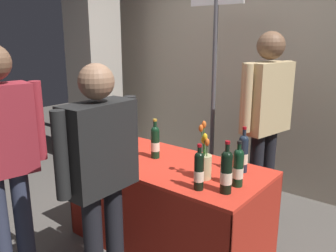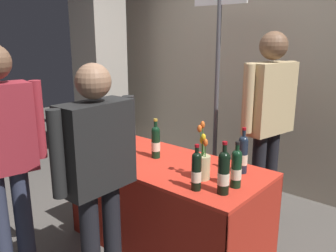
{
  "view_description": "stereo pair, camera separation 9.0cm",
  "coord_description": "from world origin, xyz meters",
  "px_view_note": "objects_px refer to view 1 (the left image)",
  "views": [
    {
      "loc": [
        1.61,
        -2.02,
        1.69
      ],
      "look_at": [
        0.0,
        0.0,
        1.02
      ],
      "focal_mm": 37.3,
      "sensor_mm": 36.0,
      "label": 1
    },
    {
      "loc": [
        1.68,
        -1.96,
        1.69
      ],
      "look_at": [
        0.0,
        0.0,
        1.02
      ],
      "focal_mm": 37.3,
      "sensor_mm": 36.0,
      "label": 2
    }
  ],
  "objects_px": {
    "wine_glass_near_vendor": "(103,140)",
    "taster_foreground_right": "(3,150)",
    "display_bottle_0": "(226,171)",
    "vendor_presenter": "(266,111)",
    "tasting_table": "(168,188)",
    "booth_signpost": "(214,69)",
    "flower_vase": "(204,162)",
    "concrete_pillar": "(92,31)",
    "featured_wine_bottle": "(243,153)"
  },
  "relations": [
    {
      "from": "wine_glass_near_vendor",
      "to": "taster_foreground_right",
      "type": "relative_size",
      "value": 0.09
    },
    {
      "from": "display_bottle_0",
      "to": "vendor_presenter",
      "type": "height_order",
      "value": "vendor_presenter"
    },
    {
      "from": "tasting_table",
      "to": "booth_signpost",
      "type": "bearing_deg",
      "value": 100.71
    },
    {
      "from": "tasting_table",
      "to": "flower_vase",
      "type": "relative_size",
      "value": 3.8
    },
    {
      "from": "tasting_table",
      "to": "taster_foreground_right",
      "type": "distance_m",
      "value": 1.25
    },
    {
      "from": "vendor_presenter",
      "to": "taster_foreground_right",
      "type": "bearing_deg",
      "value": -15.4
    },
    {
      "from": "concrete_pillar",
      "to": "flower_vase",
      "type": "xyz_separation_m",
      "value": [
        2.36,
        -1.03,
        -0.91
      ]
    },
    {
      "from": "featured_wine_bottle",
      "to": "flower_vase",
      "type": "xyz_separation_m",
      "value": [
        -0.16,
        -0.28,
        -0.03
      ]
    },
    {
      "from": "featured_wine_bottle",
      "to": "vendor_presenter",
      "type": "relative_size",
      "value": 0.2
    },
    {
      "from": "vendor_presenter",
      "to": "taster_foreground_right",
      "type": "relative_size",
      "value": 1.05
    },
    {
      "from": "concrete_pillar",
      "to": "tasting_table",
      "type": "height_order",
      "value": "concrete_pillar"
    },
    {
      "from": "featured_wine_bottle",
      "to": "taster_foreground_right",
      "type": "height_order",
      "value": "taster_foreground_right"
    },
    {
      "from": "tasting_table",
      "to": "concrete_pillar",
      "type": "bearing_deg",
      "value": 154.31
    },
    {
      "from": "concrete_pillar",
      "to": "display_bottle_0",
      "type": "height_order",
      "value": "concrete_pillar"
    },
    {
      "from": "wine_glass_near_vendor",
      "to": "vendor_presenter",
      "type": "relative_size",
      "value": 0.09
    },
    {
      "from": "tasting_table",
      "to": "display_bottle_0",
      "type": "height_order",
      "value": "display_bottle_0"
    },
    {
      "from": "flower_vase",
      "to": "tasting_table",
      "type": "bearing_deg",
      "value": 167.96
    },
    {
      "from": "wine_glass_near_vendor",
      "to": "taster_foreground_right",
      "type": "xyz_separation_m",
      "value": [
        0.05,
        -0.88,
        0.15
      ]
    },
    {
      "from": "featured_wine_bottle",
      "to": "display_bottle_0",
      "type": "relative_size",
      "value": 0.99
    },
    {
      "from": "taster_foreground_right",
      "to": "featured_wine_bottle",
      "type": "bearing_deg",
      "value": -29.68
    },
    {
      "from": "display_bottle_0",
      "to": "booth_signpost",
      "type": "distance_m",
      "value": 1.49
    },
    {
      "from": "concrete_pillar",
      "to": "wine_glass_near_vendor",
      "type": "xyz_separation_m",
      "value": [
        1.38,
        -1.09,
        -0.91
      ]
    },
    {
      "from": "tasting_table",
      "to": "featured_wine_bottle",
      "type": "xyz_separation_m",
      "value": [
        0.54,
        0.2,
        0.36
      ]
    },
    {
      "from": "display_bottle_0",
      "to": "taster_foreground_right",
      "type": "height_order",
      "value": "taster_foreground_right"
    },
    {
      "from": "wine_glass_near_vendor",
      "to": "flower_vase",
      "type": "xyz_separation_m",
      "value": [
        0.98,
        0.06,
        0.01
      ]
    },
    {
      "from": "featured_wine_bottle",
      "to": "concrete_pillar",
      "type": "bearing_deg",
      "value": 163.37
    },
    {
      "from": "concrete_pillar",
      "to": "taster_foreground_right",
      "type": "xyz_separation_m",
      "value": [
        1.44,
        -1.97,
        -0.76
      ]
    },
    {
      "from": "featured_wine_bottle",
      "to": "display_bottle_0",
      "type": "bearing_deg",
      "value": -78.38
    },
    {
      "from": "flower_vase",
      "to": "booth_signpost",
      "type": "relative_size",
      "value": 0.19
    },
    {
      "from": "flower_vase",
      "to": "booth_signpost",
      "type": "distance_m",
      "value": 1.29
    },
    {
      "from": "vendor_presenter",
      "to": "booth_signpost",
      "type": "distance_m",
      "value": 0.68
    },
    {
      "from": "vendor_presenter",
      "to": "booth_signpost",
      "type": "bearing_deg",
      "value": -87.11
    },
    {
      "from": "featured_wine_bottle",
      "to": "booth_signpost",
      "type": "xyz_separation_m",
      "value": [
        -0.72,
        0.75,
        0.51
      ]
    },
    {
      "from": "vendor_presenter",
      "to": "tasting_table",
      "type": "bearing_deg",
      "value": -14.31
    },
    {
      "from": "booth_signpost",
      "to": "concrete_pillar",
      "type": "bearing_deg",
      "value": -179.93
    },
    {
      "from": "display_bottle_0",
      "to": "featured_wine_bottle",
      "type": "bearing_deg",
      "value": 101.62
    },
    {
      "from": "tasting_table",
      "to": "flower_vase",
      "type": "bearing_deg",
      "value": -12.04
    },
    {
      "from": "featured_wine_bottle",
      "to": "vendor_presenter",
      "type": "xyz_separation_m",
      "value": [
        -0.12,
        0.66,
        0.19
      ]
    },
    {
      "from": "vendor_presenter",
      "to": "booth_signpost",
      "type": "xyz_separation_m",
      "value": [
        -0.6,
        0.09,
        0.32
      ]
    },
    {
      "from": "tasting_table",
      "to": "vendor_presenter",
      "type": "relative_size",
      "value": 0.9
    },
    {
      "from": "concrete_pillar",
      "to": "tasting_table",
      "type": "relative_size",
      "value": 2.25
    },
    {
      "from": "tasting_table",
      "to": "vendor_presenter",
      "type": "xyz_separation_m",
      "value": [
        0.42,
        0.86,
        0.55
      ]
    },
    {
      "from": "flower_vase",
      "to": "booth_signpost",
      "type": "bearing_deg",
      "value": 118.58
    },
    {
      "from": "display_bottle_0",
      "to": "concrete_pillar",
      "type": "bearing_deg",
      "value": 156.27
    },
    {
      "from": "wine_glass_near_vendor",
      "to": "flower_vase",
      "type": "bearing_deg",
      "value": 3.39
    },
    {
      "from": "featured_wine_bottle",
      "to": "vendor_presenter",
      "type": "height_order",
      "value": "vendor_presenter"
    },
    {
      "from": "vendor_presenter",
      "to": "display_bottle_0",
      "type": "bearing_deg",
      "value": 22.39
    },
    {
      "from": "wine_glass_near_vendor",
      "to": "taster_foreground_right",
      "type": "height_order",
      "value": "taster_foreground_right"
    },
    {
      "from": "flower_vase",
      "to": "vendor_presenter",
      "type": "height_order",
      "value": "vendor_presenter"
    },
    {
      "from": "wine_glass_near_vendor",
      "to": "flower_vase",
      "type": "distance_m",
      "value": 0.98
    }
  ]
}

